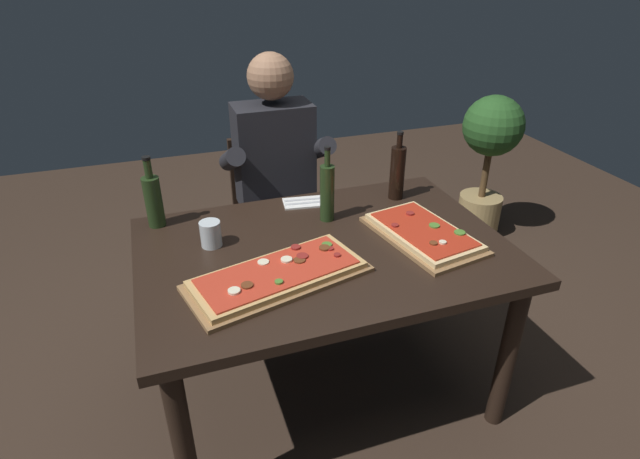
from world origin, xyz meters
name	(u,v)px	position (x,y,z in m)	size (l,w,h in m)	color
ground_plane	(324,386)	(0.00, 0.00, 0.00)	(6.40, 6.40, 0.00)	#38281E
dining_table	(324,268)	(0.00, 0.00, 0.64)	(1.40, 0.96, 0.74)	black
pizza_rectangular_front	(278,275)	(-0.22, -0.16, 0.76)	(0.67, 0.42, 0.05)	olive
pizza_rectangular_left	(423,233)	(0.39, -0.06, 0.76)	(0.36, 0.53, 0.05)	olive
wine_bottle_dark	(327,192)	(0.09, 0.21, 0.87)	(0.06, 0.06, 0.32)	#233819
oil_bottle_amber	(397,172)	(0.45, 0.31, 0.87)	(0.07, 0.07, 0.31)	black
vinegar_bottle_green	(153,199)	(-0.59, 0.39, 0.86)	(0.07, 0.07, 0.30)	#233819
tumbler_near_camera	(211,235)	(-0.41, 0.15, 0.78)	(0.08, 0.08, 0.10)	silver
napkin_cutlery_set	(304,202)	(0.04, 0.39, 0.74)	(0.19, 0.13, 0.01)	white
diner_chair	(273,210)	(0.01, 0.86, 0.49)	(0.44, 0.44, 0.87)	black
seated_diner	(277,175)	(0.01, 0.74, 0.74)	(0.53, 0.41, 1.33)	#23232D
potted_plant_corner	(489,154)	(1.47, 1.00, 0.58)	(0.38, 0.38, 0.96)	tan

